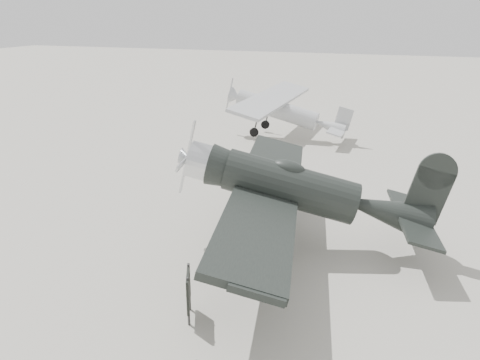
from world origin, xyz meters
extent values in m
plane|color=gray|center=(0.00, 0.00, 0.00)|extent=(160.00, 160.00, 0.00)
cylinder|color=black|center=(1.85, -0.83, 2.22)|extent=(4.74, 2.22, 1.45)
cone|color=black|center=(5.22, -0.24, 2.27)|extent=(2.89, 1.80, 1.35)
cylinder|color=silver|center=(-1.26, -1.38, 2.22)|extent=(1.14, 1.43, 1.28)
cone|color=silver|center=(-1.88, -1.49, 2.22)|extent=(0.46, 0.63, 0.58)
cube|color=silver|center=(-1.80, -1.48, 2.22)|extent=(0.09, 0.19, 2.69)
ellipsoid|color=black|center=(1.64, -0.87, 2.86)|extent=(1.24, 0.89, 0.48)
cube|color=black|center=(1.13, -0.96, 1.86)|extent=(4.31, 12.62, 0.23)
cube|color=black|center=(6.03, -0.09, 2.32)|extent=(1.88, 4.48, 0.10)
cube|color=black|center=(6.19, -0.06, 3.20)|extent=(1.24, 0.32, 1.86)
cylinder|color=black|center=(0.97, -2.41, 0.44)|extent=(0.72, 0.29, 0.70)
cylinder|color=black|center=(0.48, 0.35, 0.44)|extent=(0.72, 0.29, 0.70)
cylinder|color=#333333|center=(0.97, -2.41, 1.13)|extent=(0.13, 0.13, 1.45)
cylinder|color=#333333|center=(0.48, 0.35, 1.13)|extent=(0.13, 0.13, 1.45)
cylinder|color=black|center=(6.29, -0.05, 1.82)|extent=(0.24, 0.12, 0.23)
cylinder|color=#A9ADAF|center=(-2.34, 13.78, 1.87)|extent=(5.47, 1.41, 1.15)
cone|color=#A9ADAF|center=(1.31, 13.60, 1.87)|extent=(1.92, 1.13, 1.04)
cone|color=#A9ADAF|center=(-5.36, 13.92, 1.87)|extent=(0.68, 1.11, 1.08)
cube|color=#A9ADAF|center=(-5.77, 13.94, 1.87)|extent=(0.06, 0.15, 2.29)
cube|color=#A9ADAF|center=(-2.75, 13.80, 2.52)|extent=(2.53, 11.55, 0.19)
cube|color=#A9ADAF|center=(1.83, 13.58, 1.93)|extent=(1.11, 3.58, 0.08)
cube|color=#A9ADAF|center=(1.93, 13.57, 2.60)|extent=(0.94, 0.13, 1.35)
cylinder|color=black|center=(-3.23, 12.67, 0.29)|extent=(0.59, 0.17, 0.58)
cylinder|color=black|center=(-3.12, 14.96, 0.29)|extent=(0.59, 0.17, 0.58)
cylinder|color=#333333|center=(-3.23, 12.67, 0.88)|extent=(0.10, 0.10, 1.25)
cylinder|color=#333333|center=(-3.12, 14.96, 0.88)|extent=(0.10, 0.10, 1.25)
cylinder|color=black|center=(2.03, 13.57, 1.56)|extent=(0.19, 0.08, 0.19)
cylinder|color=#333333|center=(0.36, -6.10, 0.73)|extent=(0.09, 0.09, 1.45)
cylinder|color=#333333|center=(0.11, -5.48, 0.73)|extent=(0.09, 0.09, 1.45)
cube|color=black|center=(0.23, -5.79, 0.89)|extent=(0.44, 0.96, 1.01)
cube|color=beige|center=(0.20, -5.81, 0.95)|extent=(0.31, 0.73, 0.20)
camera|label=1|loc=(5.00, -15.60, 7.95)|focal=35.00mm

